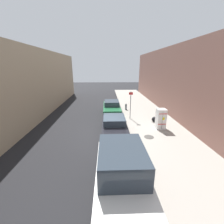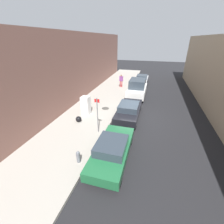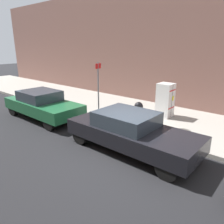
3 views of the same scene
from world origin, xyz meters
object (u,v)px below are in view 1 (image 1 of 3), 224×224
at_px(fire_hydrant, 126,107).
at_px(trash_bag, 154,119).
at_px(street_sign_post, 131,104).
at_px(parked_sedan_green, 112,107).
at_px(parked_sedan_dark, 114,126).
at_px(parked_van_white, 122,172).
at_px(discarded_refrigerator, 161,119).

bearing_deg(fire_hydrant, trash_bag, 117.06).
relative_size(street_sign_post, trash_bag, 5.61).
distance_m(parked_sedan_green, parked_sedan_dark, 5.54).
distance_m(parked_sedan_dark, parked_van_white, 5.70).
bearing_deg(parked_van_white, parked_sedan_green, -90.00).
bearing_deg(parked_sedan_dark, parked_sedan_green, -90.00).
relative_size(discarded_refrigerator, fire_hydrant, 2.29).
bearing_deg(parked_van_white, discarded_refrigerator, -121.25).
bearing_deg(parked_sedan_green, discarded_refrigerator, 128.55).
distance_m(trash_bag, parked_sedan_green, 5.10).
relative_size(fire_hydrant, parked_van_white, 0.16).
bearing_deg(street_sign_post, parked_van_white, 78.96).
bearing_deg(parked_van_white, trash_bag, -116.01).
relative_size(fire_hydrant, parked_sedan_dark, 0.15).
distance_m(discarded_refrigerator, parked_sedan_dark, 3.94).
xyz_separation_m(street_sign_post, trash_bag, (-2.13, 1.00, -1.27)).
height_order(discarded_refrigerator, parked_sedan_green, discarded_refrigerator).
bearing_deg(street_sign_post, discarded_refrigerator, 129.94).
xyz_separation_m(parked_sedan_green, parked_van_white, (0.00, 11.24, 0.31)).
relative_size(discarded_refrigerator, parked_sedan_dark, 0.35).
relative_size(discarded_refrigerator, parked_sedan_green, 0.37).
bearing_deg(parked_sedan_green, trash_bag, 139.45).
distance_m(trash_bag, parked_sedan_dark, 4.48).
relative_size(street_sign_post, parked_sedan_dark, 0.56).
distance_m(discarded_refrigerator, parked_sedan_green, 6.22).
xyz_separation_m(fire_hydrant, parked_sedan_green, (1.74, 0.86, 0.20)).
bearing_deg(street_sign_post, fire_hydrant, -89.94).
bearing_deg(trash_bag, fire_hydrant, -62.94).
distance_m(fire_hydrant, parked_sedan_green, 1.95).
bearing_deg(trash_bag, discarded_refrigerator, 90.10).
bearing_deg(parked_sedan_dark, discarded_refrigerator, -169.97).
bearing_deg(parked_sedan_dark, street_sign_post, -118.32).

